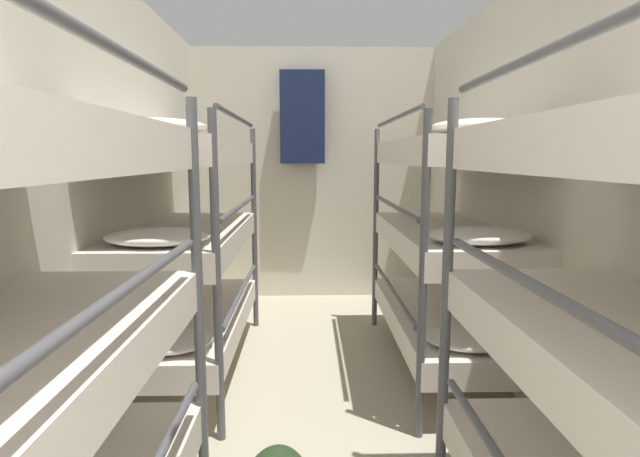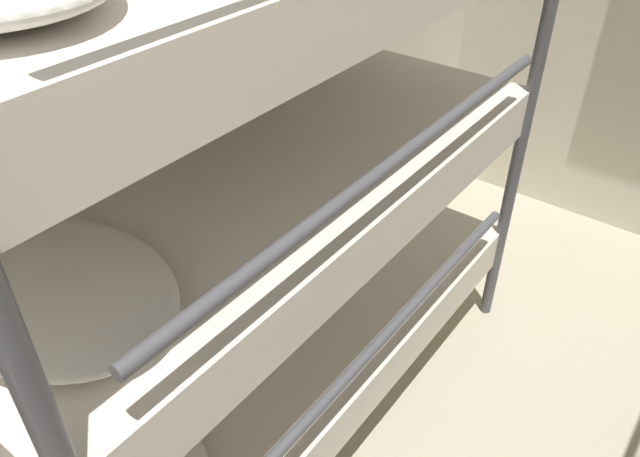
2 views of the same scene
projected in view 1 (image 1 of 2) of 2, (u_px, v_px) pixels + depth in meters
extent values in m
cube|color=beige|center=(61.00, 196.00, 2.38)|extent=(0.06, 5.59, 2.54)
cube|color=beige|center=(574.00, 195.00, 2.44)|extent=(0.06, 5.59, 2.54)
cube|color=beige|center=(314.00, 175.00, 5.15)|extent=(2.55, 0.06, 2.54)
cylinder|color=#4C4C51|center=(198.00, 306.00, 2.06)|extent=(0.04, 0.04, 1.69)
cylinder|color=#4C4C51|center=(111.00, 300.00, 1.15)|extent=(0.03, 1.54, 0.03)
cylinder|color=#4C4C51|center=(95.00, 38.00, 1.07)|extent=(0.03, 1.54, 0.03)
cylinder|color=#4C4C51|center=(446.00, 305.00, 2.09)|extent=(0.04, 0.04, 1.69)
cylinder|color=#4C4C51|center=(553.00, 297.00, 1.18)|extent=(0.03, 1.54, 0.03)
cylinder|color=#4C4C51|center=(571.00, 41.00, 1.09)|extent=(0.03, 1.54, 0.03)
cylinder|color=#4C4C51|center=(217.00, 281.00, 2.48)|extent=(0.04, 0.04, 1.69)
cylinder|color=#4C4C51|center=(254.00, 230.00, 4.23)|extent=(0.04, 0.04, 1.69)
cube|color=silver|center=(191.00, 322.00, 3.42)|extent=(0.70, 1.81, 0.16)
ellipsoid|color=silver|center=(163.00, 340.00, 2.75)|extent=(0.56, 0.40, 0.09)
cylinder|color=#4C4C51|center=(241.00, 291.00, 3.40)|extent=(0.03, 1.54, 0.03)
cube|color=silver|center=(188.00, 239.00, 3.34)|extent=(0.70, 1.81, 0.16)
ellipsoid|color=silver|center=(158.00, 237.00, 2.66)|extent=(0.56, 0.40, 0.09)
cylinder|color=#4C4C51|center=(240.00, 207.00, 3.32)|extent=(0.03, 1.54, 0.03)
cube|color=silver|center=(185.00, 152.00, 3.26)|extent=(0.70, 1.81, 0.16)
ellipsoid|color=silver|center=(153.00, 127.00, 2.58)|extent=(0.56, 0.40, 0.09)
cylinder|color=#4C4C51|center=(237.00, 118.00, 3.24)|extent=(0.03, 1.54, 0.03)
cylinder|color=#4C4C51|center=(423.00, 280.00, 2.51)|extent=(0.04, 0.04, 1.69)
cylinder|color=#4C4C51|center=(376.00, 229.00, 4.26)|extent=(0.04, 0.04, 1.69)
cube|color=silver|center=(442.00, 320.00, 3.46)|extent=(0.70, 1.81, 0.16)
ellipsoid|color=silver|center=(474.00, 338.00, 2.79)|extent=(0.56, 0.40, 0.09)
cylinder|color=#4C4C51|center=(392.00, 290.00, 3.42)|extent=(0.03, 1.54, 0.03)
cube|color=silver|center=(445.00, 238.00, 3.38)|extent=(0.70, 1.81, 0.16)
ellipsoid|color=silver|center=(479.00, 235.00, 2.71)|extent=(0.56, 0.40, 0.09)
cylinder|color=#4C4C51|center=(394.00, 206.00, 3.34)|extent=(0.03, 1.54, 0.03)
cube|color=silver|center=(448.00, 152.00, 3.30)|extent=(0.70, 1.81, 0.16)
ellipsoid|color=silver|center=(484.00, 127.00, 2.62)|extent=(0.56, 0.40, 0.09)
cylinder|color=#4C4C51|center=(396.00, 118.00, 3.26)|extent=(0.03, 1.54, 0.03)
cube|color=#192347|center=(302.00, 118.00, 4.92)|extent=(0.44, 0.12, 0.90)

